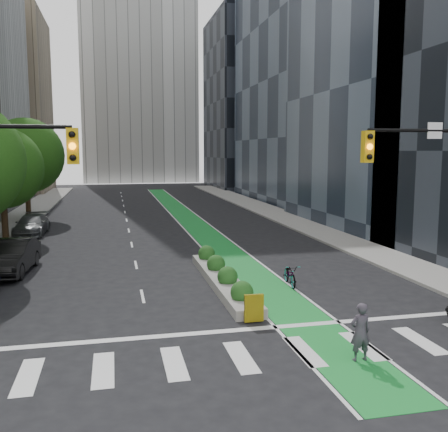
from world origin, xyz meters
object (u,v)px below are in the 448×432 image
bicycle (290,275)px  cyclist (360,332)px  median_planter (222,277)px  parked_car_left_mid (11,257)px  parked_car_left_far (32,225)px

bicycle → cyclist: 8.33m
median_planter → parked_car_left_mid: parked_car_left_mid is taller
bicycle → parked_car_left_far: (-13.70, 17.41, 0.23)m
median_planter → parked_car_left_mid: 10.82m
cyclist → parked_car_left_mid: size_ratio=0.34×
parked_car_left_far → parked_car_left_mid: bearing=-84.2°
parked_car_left_far → median_planter: bearing=-55.3°
cyclist → median_planter: bearing=-79.0°
median_planter → bicycle: (3.00, -0.76, 0.13)m
parked_car_left_mid → median_planter: bearing=-19.3°
parked_car_left_mid → parked_car_left_far: parked_car_left_mid is taller
parked_car_left_mid → parked_car_left_far: 12.27m
median_planter → parked_car_left_far: parked_car_left_far is taller
cyclist → parked_car_left_far: size_ratio=0.35×
parked_car_left_mid → parked_car_left_far: bearing=98.6°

